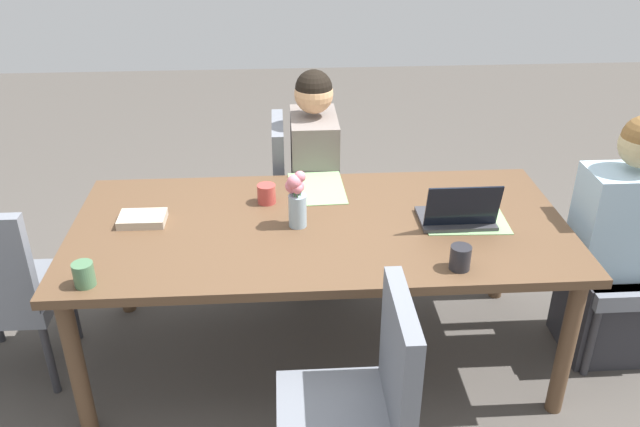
{
  "coord_description": "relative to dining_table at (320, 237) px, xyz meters",
  "views": [
    {
      "loc": [
        -0.16,
        -2.49,
        2.12
      ],
      "look_at": [
        0.0,
        0.0,
        0.77
      ],
      "focal_mm": 36.99,
      "sensor_mm": 36.0,
      "label": 1
    }
  ],
  "objects": [
    {
      "name": "placemat_far_left_near",
      "position": [
        0.01,
        0.35,
        0.07
      ],
      "size": [
        0.27,
        0.37,
        0.0
      ],
      "primitive_type": "cube",
      "rotation": [
        0.0,
        0.0,
        -1.54
      ],
      "color": "#7FAD70",
      "rests_on": "dining_table"
    },
    {
      "name": "placemat_head_right_left_mid",
      "position": [
        0.64,
        -0.01,
        0.07
      ],
      "size": [
        0.37,
        0.27,
        0.0
      ],
      "primitive_type": "cube",
      "rotation": [
        0.0,
        0.0,
        3.1
      ],
      "color": "#7FAD70",
      "rests_on": "dining_table"
    },
    {
      "name": "chair_near_left_far",
      "position": [
        0.09,
        -0.84,
        -0.16
      ],
      "size": [
        0.44,
        0.44,
        0.9
      ],
      "color": "slate",
      "rests_on": "ground_plane"
    },
    {
      "name": "person_head_right_left_mid",
      "position": [
        1.35,
        -0.03,
        -0.13
      ],
      "size": [
        0.4,
        0.36,
        1.19
      ],
      "color": "#2D2D33",
      "rests_on": "ground_plane"
    },
    {
      "name": "coffee_mug_centre_left",
      "position": [
        0.51,
        -0.39,
        0.12
      ],
      "size": [
        0.08,
        0.08,
        0.1
      ],
      "primitive_type": "cylinder",
      "color": "#232328",
      "rests_on": "dining_table"
    },
    {
      "name": "ground_plane",
      "position": [
        0.0,
        0.0,
        -0.66
      ],
      "size": [
        10.0,
        10.0,
        0.0
      ],
      "primitive_type": "plane",
      "color": "#4C4742"
    },
    {
      "name": "flower_vase",
      "position": [
        -0.1,
        -0.01,
        0.2
      ],
      "size": [
        0.09,
        0.09,
        0.26
      ],
      "color": "#8EA8B7",
      "rests_on": "dining_table"
    },
    {
      "name": "book_red_cover",
      "position": [
        -0.77,
        0.06,
        0.09
      ],
      "size": [
        0.2,
        0.14,
        0.04
      ],
      "primitive_type": "cube",
      "rotation": [
        0.0,
        0.0,
        -0.01
      ],
      "color": "#B2A38E",
      "rests_on": "dining_table"
    },
    {
      "name": "dining_table",
      "position": [
        0.0,
        0.0,
        0.0
      ],
      "size": [
        2.15,
        1.02,
        0.72
      ],
      "color": "brown",
      "rests_on": "ground_plane"
    },
    {
      "name": "coffee_mug_near_right",
      "position": [
        -0.9,
        -0.41,
        0.12
      ],
      "size": [
        0.08,
        0.08,
        0.09
      ],
      "primitive_type": "cylinder",
      "color": "#47704C",
      "rests_on": "dining_table"
    },
    {
      "name": "person_far_left_near",
      "position": [
        0.02,
        0.73,
        -0.13
      ],
      "size": [
        0.36,
        0.4,
        1.19
      ],
      "color": "#2D2D33",
      "rests_on": "ground_plane"
    },
    {
      "name": "chair_far_left_near",
      "position": [
        -0.06,
        0.79,
        -0.16
      ],
      "size": [
        0.44,
        0.44,
        0.9
      ],
      "color": "slate",
      "rests_on": "ground_plane"
    },
    {
      "name": "chair_head_right_left_mid",
      "position": [
        1.41,
        0.05,
        -0.16
      ],
      "size": [
        0.44,
        0.44,
        0.9
      ],
      "color": "slate",
      "rests_on": "ground_plane"
    },
    {
      "name": "coffee_mug_near_left",
      "position": [
        -0.23,
        0.22,
        0.11
      ],
      "size": [
        0.08,
        0.08,
        0.09
      ],
      "primitive_type": "cylinder",
      "color": "#AD3D38",
      "rests_on": "dining_table"
    },
    {
      "name": "laptop_head_right_left_mid",
      "position": [
        0.59,
        -0.04,
        0.11
      ],
      "size": [
        0.32,
        0.22,
        0.21
      ],
      "color": "#38383D",
      "rests_on": "dining_table"
    }
  ]
}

